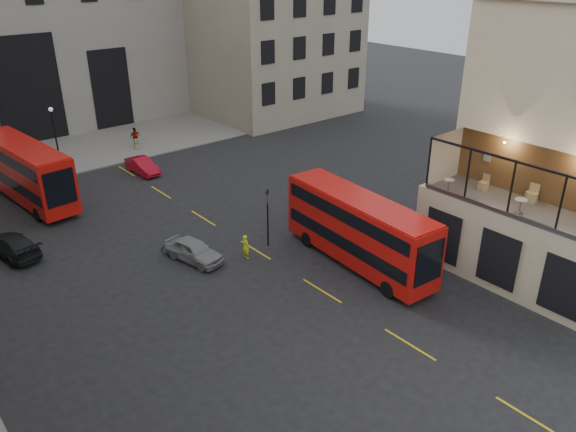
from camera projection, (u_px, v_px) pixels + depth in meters
ground at (436, 328)px, 27.38m from camera, size 140.00×140.00×0.00m
host_building_main at (567, 136)px, 29.86m from camera, size 7.26×11.40×15.10m
host_frontage at (514, 247)px, 30.21m from camera, size 3.00×11.00×4.50m
cafe_floor at (522, 208)px, 29.23m from camera, size 3.00×10.00×0.10m
gateway at (3, 36)px, 53.80m from camera, size 35.00×10.60×18.00m
building_right at (260, 15)px, 62.33m from camera, size 16.60×18.60×20.00m
pavement_far at (45, 157)px, 50.25m from camera, size 40.00×12.00×0.12m
traffic_light_near at (268, 210)px, 34.10m from camera, size 0.16×0.20×3.80m
street_lamp_b at (57, 142)px, 46.48m from camera, size 0.36×0.36×5.33m
bus_near at (359, 227)px, 32.13m from camera, size 3.21×10.67×4.20m
bus_far at (26, 169)px, 40.41m from camera, size 3.53×11.20×4.40m
car_a at (194, 250)px, 33.14m from camera, size 2.40×4.19×1.34m
car_b at (142, 166)px, 46.42m from camera, size 1.46×3.90×1.27m
car_c at (12, 245)px, 33.71m from camera, size 2.65×4.88×1.34m
bicycle at (173, 246)px, 34.23m from camera, size 1.61×0.84×0.80m
cyclist at (246, 247)px, 33.34m from camera, size 0.43×0.60×1.54m
pedestrian_b at (21, 183)px, 42.29m from camera, size 1.16×1.33×1.78m
pedestrian_c at (135, 137)px, 52.75m from camera, size 1.08×0.46×1.82m
pedestrian_d at (136, 142)px, 51.81m from camera, size 0.58×0.81×1.55m
cafe_table_mid at (521, 204)px, 28.31m from camera, size 0.62×0.62×0.77m
cafe_table_far at (449, 183)px, 30.99m from camera, size 0.56×0.56×0.70m
cafe_chair_b at (531, 195)px, 29.89m from camera, size 0.51×0.51×0.95m
cafe_chair_c at (532, 197)px, 29.72m from camera, size 0.57×0.57×0.95m
cafe_chair_d at (483, 185)px, 31.27m from camera, size 0.46×0.46×0.87m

